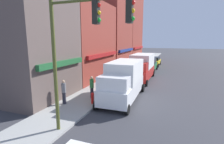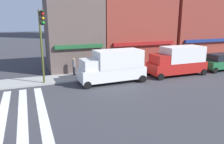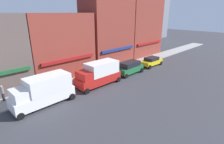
{
  "view_description": "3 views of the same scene",
  "coord_description": "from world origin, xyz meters",
  "px_view_note": "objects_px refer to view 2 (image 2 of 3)",
  "views": [
    {
      "loc": [
        -2.15,
        0.82,
        4.76
      ],
      "look_at": [
        11.71,
        6.0,
        2.0
      ],
      "focal_mm": 28.0,
      "sensor_mm": 36.0,
      "label": 1
    },
    {
      "loc": [
        3.47,
        -13.7,
        5.82
      ],
      "look_at": [
        10.78,
        4.7,
        1.0
      ],
      "focal_mm": 35.0,
      "sensor_mm": 36.0,
      "label": 2
    },
    {
      "loc": [
        4.46,
        -11.7,
        9.13
      ],
      "look_at": [
        20.66,
        4.7,
        1.2
      ],
      "focal_mm": 28.0,
      "sensor_mm": 36.0,
      "label": 3
    }
  ],
  "objects_px": {
    "traffic_signal": "(42,33)",
    "pedestrian_grey_coat": "(74,66)",
    "pedestrian_green_top": "(95,67)",
    "box_truck_white": "(113,66)",
    "suv_green": "(222,61)",
    "box_truck_red": "(178,60)",
    "fire_hydrant": "(86,74)"
  },
  "relations": [
    {
      "from": "traffic_signal",
      "to": "pedestrian_grey_coat",
      "type": "height_order",
      "value": "traffic_signal"
    },
    {
      "from": "pedestrian_green_top",
      "to": "box_truck_white",
      "type": "bearing_deg",
      "value": -118.57
    },
    {
      "from": "traffic_signal",
      "to": "suv_green",
      "type": "height_order",
      "value": "traffic_signal"
    },
    {
      "from": "suv_green",
      "to": "pedestrian_grey_coat",
      "type": "relative_size",
      "value": 2.68
    },
    {
      "from": "box_truck_white",
      "to": "box_truck_red",
      "type": "bearing_deg",
      "value": -1.63
    },
    {
      "from": "suv_green",
      "to": "box_truck_red",
      "type": "bearing_deg",
      "value": 178.59
    },
    {
      "from": "traffic_signal",
      "to": "box_truck_white",
      "type": "relative_size",
      "value": 1.05
    },
    {
      "from": "traffic_signal",
      "to": "suv_green",
      "type": "bearing_deg",
      "value": -0.65
    },
    {
      "from": "pedestrian_grey_coat",
      "to": "traffic_signal",
      "type": "bearing_deg",
      "value": 32.5
    },
    {
      "from": "suv_green",
      "to": "pedestrian_grey_coat",
      "type": "height_order",
      "value": "suv_green"
    },
    {
      "from": "traffic_signal",
      "to": "fire_hydrant",
      "type": "height_order",
      "value": "traffic_signal"
    },
    {
      "from": "suv_green",
      "to": "pedestrian_green_top",
      "type": "bearing_deg",
      "value": 169.67
    },
    {
      "from": "box_truck_red",
      "to": "suv_green",
      "type": "relative_size",
      "value": 1.31
    },
    {
      "from": "traffic_signal",
      "to": "pedestrian_green_top",
      "type": "xyz_separation_m",
      "value": [
        5.05,
        2.08,
        -3.65
      ]
    },
    {
      "from": "box_truck_white",
      "to": "fire_hydrant",
      "type": "xyz_separation_m",
      "value": [
        -2.16,
        1.7,
        -0.97
      ]
    },
    {
      "from": "box_truck_white",
      "to": "suv_green",
      "type": "height_order",
      "value": "box_truck_white"
    },
    {
      "from": "pedestrian_green_top",
      "to": "fire_hydrant",
      "type": "distance_m",
      "value": 1.35
    },
    {
      "from": "pedestrian_grey_coat",
      "to": "pedestrian_green_top",
      "type": "relative_size",
      "value": 1.0
    },
    {
      "from": "box_truck_white",
      "to": "suv_green",
      "type": "xyz_separation_m",
      "value": [
        13.67,
        0.0,
        -0.56
      ]
    },
    {
      "from": "traffic_signal",
      "to": "pedestrian_green_top",
      "type": "distance_m",
      "value": 6.57
    },
    {
      "from": "box_truck_white",
      "to": "pedestrian_grey_coat",
      "type": "distance_m",
      "value": 4.66
    },
    {
      "from": "box_truck_white",
      "to": "fire_hydrant",
      "type": "distance_m",
      "value": 2.91
    },
    {
      "from": "pedestrian_green_top",
      "to": "fire_hydrant",
      "type": "height_order",
      "value": "pedestrian_green_top"
    },
    {
      "from": "fire_hydrant",
      "to": "box_truck_white",
      "type": "bearing_deg",
      "value": -38.25
    },
    {
      "from": "pedestrian_grey_coat",
      "to": "suv_green",
      "type": "bearing_deg",
      "value": 153.47
    },
    {
      "from": "pedestrian_grey_coat",
      "to": "fire_hydrant",
      "type": "bearing_deg",
      "value": 97.03
    },
    {
      "from": "fire_hydrant",
      "to": "traffic_signal",
      "type": "bearing_deg",
      "value": -159.42
    },
    {
      "from": "pedestrian_grey_coat",
      "to": "fire_hydrant",
      "type": "xyz_separation_m",
      "value": [
        0.74,
        -1.91,
        -0.46
      ]
    },
    {
      "from": "box_truck_red",
      "to": "pedestrian_green_top",
      "type": "height_order",
      "value": "box_truck_red"
    },
    {
      "from": "box_truck_red",
      "to": "fire_hydrant",
      "type": "distance_m",
      "value": 9.73
    },
    {
      "from": "traffic_signal",
      "to": "box_truck_red",
      "type": "bearing_deg",
      "value": -0.95
    },
    {
      "from": "box_truck_white",
      "to": "box_truck_red",
      "type": "xyz_separation_m",
      "value": [
        7.37,
        0.0,
        0.0
      ]
    }
  ]
}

